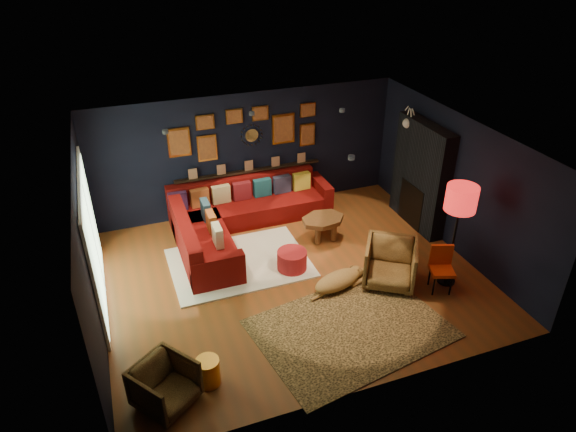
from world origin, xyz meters
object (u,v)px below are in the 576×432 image
object	(u,v)px
armchair_right	(391,262)
floor_lamp	(461,202)
armchair_left	(165,383)
dog	(338,278)
gold_stool	(208,372)
coffee_table	(323,222)
orange_chair	(441,265)
pouf	(292,260)
sectional	(233,219)

from	to	relation	value
armchair_right	floor_lamp	xyz separation A→B (m)	(0.98, -0.33, 1.16)
armchair_left	dog	bearing A→B (deg)	-11.68
armchair_left	floor_lamp	distance (m)	5.29
gold_stool	floor_lamp	size ratio (longest dim) A/B	0.22
coffee_table	gold_stool	xyz separation A→B (m)	(-2.96, -2.86, -0.19)
gold_stool	orange_chair	size ratio (longest dim) A/B	0.50
pouf	orange_chair	world-z (taller)	orange_chair
dog	armchair_left	bearing A→B (deg)	-170.22
armchair_left	orange_chair	size ratio (longest dim) A/B	0.88
pouf	dog	size ratio (longest dim) A/B	0.43
coffee_table	sectional	bearing A→B (deg)	152.57
coffee_table	orange_chair	distance (m)	2.49
orange_chair	dog	world-z (taller)	orange_chair
sectional	armchair_right	bearing A→B (deg)	-50.10
coffee_table	armchair_right	size ratio (longest dim) A/B	1.14
armchair_right	gold_stool	bearing A→B (deg)	-128.56
sectional	floor_lamp	size ratio (longest dim) A/B	1.81
pouf	floor_lamp	size ratio (longest dim) A/B	0.29
gold_stool	armchair_left	bearing A→B (deg)	-165.73
sectional	armchair_right	distance (m)	3.34
armchair_right	dog	size ratio (longest dim) A/B	0.70
armchair_right	floor_lamp	world-z (taller)	floor_lamp
orange_chair	gold_stool	bearing A→B (deg)	-150.74
floor_lamp	gold_stool	bearing A→B (deg)	-169.66
coffee_table	dog	size ratio (longest dim) A/B	0.79
orange_chair	armchair_right	bearing A→B (deg)	169.96
orange_chair	dog	distance (m)	1.78
dog	sectional	bearing A→B (deg)	102.01
sectional	armchair_right	size ratio (longest dim) A/B	3.84
coffee_table	gold_stool	size ratio (longest dim) A/B	2.46
pouf	floor_lamp	distance (m)	3.09
sectional	armchair_left	bearing A→B (deg)	-116.69
coffee_table	pouf	bearing A→B (deg)	-140.77
sectional	floor_lamp	world-z (taller)	floor_lamp
armchair_right	floor_lamp	distance (m)	1.55
orange_chair	sectional	bearing A→B (deg)	153.57
sectional	floor_lamp	distance (m)	4.43
armchair_right	orange_chair	distance (m)	0.85
floor_lamp	pouf	bearing A→B (deg)	152.39
coffee_table	armchair_left	bearing A→B (deg)	-139.68
pouf	floor_lamp	bearing A→B (deg)	-27.61
coffee_table	armchair_left	distance (m)	4.66
floor_lamp	armchair_left	bearing A→B (deg)	-169.19
sectional	armchair_right	xyz separation A→B (m)	(2.14, -2.56, 0.12)
gold_stool	dog	size ratio (longest dim) A/B	0.32
orange_chair	floor_lamp	world-z (taller)	floor_lamp
armchair_left	floor_lamp	world-z (taller)	floor_lamp
armchair_right	gold_stool	size ratio (longest dim) A/B	2.15
sectional	armchair_left	size ratio (longest dim) A/B	4.72
pouf	armchair_left	bearing A→B (deg)	-139.29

